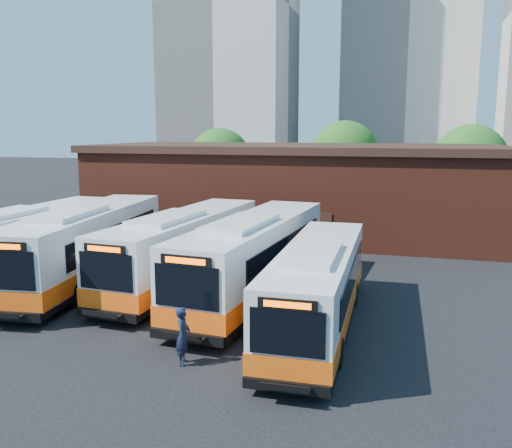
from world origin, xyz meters
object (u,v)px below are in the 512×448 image
(bus_midwest, at_px, (184,251))
(bus_east, at_px, (318,290))
(transit_worker, at_px, (183,336))
(bus_west, at_px, (87,247))
(bus_mideast, at_px, (254,260))
(bus_farwest, at_px, (28,245))

(bus_midwest, height_order, bus_east, bus_midwest)
(bus_east, distance_m, transit_worker, 5.67)
(bus_west, height_order, bus_east, bus_west)
(bus_mideast, relative_size, bus_east, 1.13)
(bus_west, relative_size, bus_mideast, 1.01)
(bus_farwest, distance_m, bus_west, 3.44)
(bus_farwest, distance_m, bus_mideast, 12.09)
(bus_mideast, xyz_separation_m, bus_east, (3.40, -3.24, -0.19))
(bus_east, bearing_deg, bus_mideast, 135.25)
(bus_midwest, height_order, bus_mideast, bus_mideast)
(bus_mideast, bearing_deg, bus_west, -176.48)
(bus_west, distance_m, bus_east, 12.52)
(bus_west, bearing_deg, bus_farwest, 173.18)
(bus_west, bearing_deg, transit_worker, -49.21)
(bus_midwest, height_order, transit_worker, bus_midwest)
(bus_east, bearing_deg, bus_midwest, 148.22)
(bus_midwest, xyz_separation_m, transit_worker, (3.66, -8.65, -0.69))
(bus_midwest, xyz_separation_m, bus_mideast, (3.87, -1.07, 0.05))
(bus_farwest, relative_size, bus_west, 0.94)
(bus_farwest, height_order, transit_worker, bus_farwest)
(bus_west, distance_m, bus_midwest, 4.88)
(bus_farwest, bearing_deg, bus_west, 0.18)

